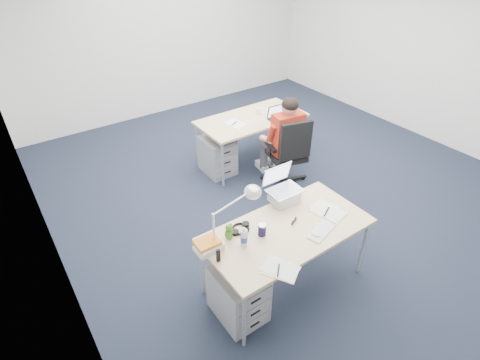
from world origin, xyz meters
name	(u,v)px	position (x,y,z in m)	size (l,w,h in m)	color
floor	(290,189)	(0.00, 0.00, 0.00)	(7.00, 7.00, 0.00)	black
room	(302,69)	(0.00, 0.00, 1.71)	(6.02, 7.02, 2.80)	silver
desk_near	(287,233)	(-1.17, -1.21, 0.68)	(1.60, 0.80, 0.73)	tan
desk_far	(252,121)	(0.01, 0.96, 0.68)	(1.60, 0.80, 0.73)	tan
office_chair	(287,167)	(0.01, 0.13, 0.30)	(0.82, 0.82, 1.06)	black
seated_person	(281,139)	(0.04, 0.31, 0.64)	(0.45, 0.75, 1.30)	#AE2918
drawer_pedestal_near	(238,294)	(-1.77, -1.25, 0.28)	(0.40, 0.50, 0.55)	#9FA1A4
drawer_pedestal_far	(218,155)	(-0.59, 0.98, 0.28)	(0.40, 0.50, 0.55)	#9FA1A4
silver_laptop	(285,187)	(-0.92, -0.86, 0.91)	(0.34, 0.27, 0.36)	silver
wireless_keyboard	(321,231)	(-0.94, -1.42, 0.74)	(0.32, 0.13, 0.02)	white
computer_mouse	(315,234)	(-1.03, -1.42, 0.75)	(0.06, 0.10, 0.04)	white
headphones	(240,228)	(-1.54, -0.96, 0.75)	(0.22, 0.17, 0.04)	black
can_koozie	(262,230)	(-1.42, -1.13, 0.79)	(0.07, 0.07, 0.12)	#191542
water_bottle	(244,237)	(-1.63, -1.15, 0.83)	(0.06, 0.06, 0.20)	silver
bear_figurine	(229,231)	(-1.69, -0.99, 0.81)	(0.09, 0.07, 0.16)	#2C6C1D
book_stack	(208,245)	(-1.92, -1.01, 0.78)	(0.23, 0.17, 0.10)	silver
cordless_phone	(218,256)	(-1.92, -1.18, 0.79)	(0.03, 0.02, 0.13)	black
papers_left	(280,270)	(-1.56, -1.56, 0.73)	(0.20, 0.29, 0.01)	#F4F990
papers_right	(328,212)	(-0.68, -1.25, 0.74)	(0.23, 0.32, 0.01)	#F4F990
sunglasses	(294,221)	(-1.06, -1.17, 0.74)	(0.12, 0.05, 0.03)	black
desk_lamp	(229,218)	(-1.70, -1.02, 0.99)	(0.46, 0.17, 0.52)	silver
dark_laptop	(281,113)	(0.30, 0.65, 0.84)	(0.30, 0.29, 0.22)	black
far_cup	(258,111)	(0.17, 1.01, 0.78)	(0.06, 0.06, 0.09)	white
far_papers	(235,124)	(-0.31, 0.92, 0.73)	(0.22, 0.31, 0.01)	white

